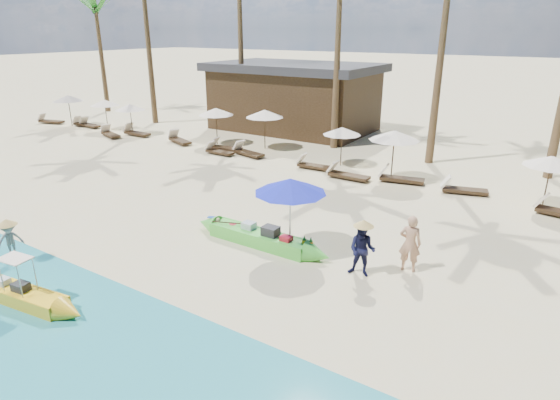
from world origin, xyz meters
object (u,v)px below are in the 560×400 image
Objects in this scene: yellow_canoe at (17,294)px; blue_umbrella at (290,186)px; green_canoe at (259,237)px; tourist at (410,243)px.

yellow_canoe is 7.63m from blue_umbrella.
blue_umbrella is (1.03, 0.16, 1.85)m from green_canoe.
yellow_canoe is 2.07× the size of blue_umbrella.
tourist is at bearing 34.33° from yellow_canoe.
blue_umbrella reaches higher than tourist.
tourist is at bearing 11.88° from green_canoe.
blue_umbrella reaches higher than green_canoe.
green_canoe is at bearing -171.26° from blue_umbrella.
tourist is (4.47, 0.89, 0.59)m from green_canoe.
yellow_canoe reaches higher than green_canoe.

